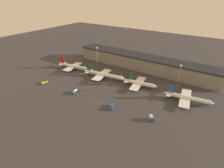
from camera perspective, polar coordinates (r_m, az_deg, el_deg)
name	(u,v)px	position (r m, az deg, el deg)	size (l,w,h in m)	color
ground	(98,102)	(144.83, -4.43, -5.96)	(600.00, 600.00, 0.00)	#383538
terminal_building	(142,62)	(205.52, 9.84, 6.95)	(163.05, 21.64, 16.11)	gray
airplane_0	(74,66)	(208.46, -12.43, 5.61)	(45.69, 28.91, 13.73)	silver
airplane_1	(103,75)	(183.17, -2.89, 3.07)	(49.63, 30.45, 12.21)	white
airplane_2	(139,83)	(168.16, 8.79, 0.25)	(35.66, 30.71, 13.05)	white
airplane_3	(187,98)	(156.71, 23.29, -4.19)	(41.27, 31.69, 12.20)	white
service_vehicle_0	(111,106)	(137.16, -0.23, -7.35)	(5.42, 8.15, 2.86)	#195199
service_vehicle_1	(45,82)	(184.93, -21.14, 0.54)	(3.74, 6.60, 2.50)	gold
service_vehicle_2	(74,92)	(159.54, -12.19, -2.42)	(3.71, 7.29, 2.63)	#195199
service_vehicle_3	(151,118)	(128.19, 12.76, -10.77)	(4.61, 4.67, 3.61)	#282D38
lamp_post_0	(97,55)	(203.34, -4.89, 9.42)	(1.80, 1.80, 25.30)	slate
lamp_post_1	(179,74)	(166.43, 21.14, 3.07)	(1.80, 1.80, 24.72)	slate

